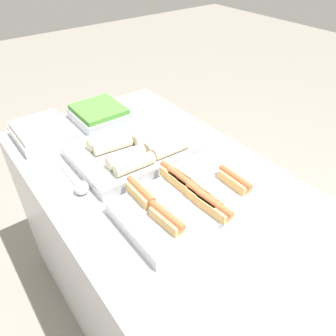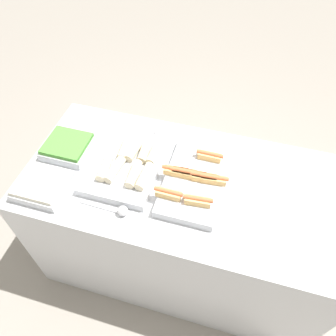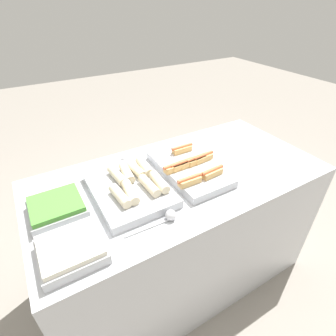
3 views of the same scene
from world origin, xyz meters
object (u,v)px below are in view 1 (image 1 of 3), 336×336
at_px(tray_wraps, 135,149).
at_px(serving_spoon_far, 196,137).
at_px(tray_side_back, 99,114).
at_px(serving_spoon_near, 80,186).
at_px(tray_hotdogs, 192,199).
at_px(tray_side_front, 43,132).

distance_m(tray_wraps, serving_spoon_far, 0.29).
height_order(tray_side_back, serving_spoon_near, tray_side_back).
height_order(tray_hotdogs, serving_spoon_near, tray_hotdogs).
bearing_deg(tray_wraps, tray_hotdogs, -0.70).
xyz_separation_m(serving_spoon_near, serving_spoon_far, (0.00, 0.57, -0.00)).
xyz_separation_m(tray_hotdogs, tray_side_front, (-0.76, -0.26, 0.00)).
height_order(tray_hotdogs, tray_side_front, tray_hotdogs).
height_order(tray_hotdogs, tray_side_back, tray_hotdogs).
xyz_separation_m(tray_wraps, tray_side_back, (-0.38, 0.03, -0.00)).
xyz_separation_m(tray_hotdogs, tray_wraps, (-0.38, 0.00, 0.00)).
xyz_separation_m(tray_side_front, serving_spoon_near, (0.44, -0.02, -0.01)).
relative_size(tray_wraps, tray_side_front, 1.94).
bearing_deg(tray_wraps, serving_spoon_near, -77.03).
height_order(tray_side_front, serving_spoon_near, tray_side_front).
distance_m(tray_wraps, serving_spoon_near, 0.29).
bearing_deg(serving_spoon_near, tray_side_front, 176.81).
bearing_deg(serving_spoon_near, tray_wraps, 102.97).
bearing_deg(tray_wraps, serving_spoon_far, 76.38).
xyz_separation_m(tray_hotdogs, serving_spoon_near, (-0.31, -0.28, -0.01)).
bearing_deg(tray_wraps, tray_side_front, -145.39).
bearing_deg(serving_spoon_far, tray_side_back, -150.34).
bearing_deg(tray_hotdogs, tray_side_back, 177.38).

